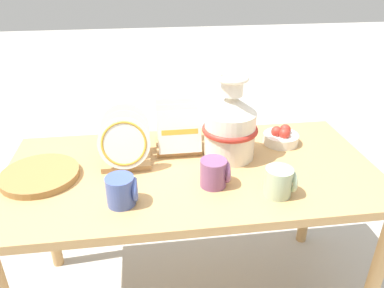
# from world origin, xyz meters

# --- Properties ---
(display_table) EXTENTS (1.48, 0.73, 0.74)m
(display_table) POSITION_xyz_m (0.00, 0.00, 0.65)
(display_table) COLOR tan
(display_table) RESTS_ON ground_plane
(ceramic_vase) EXTENTS (0.23, 0.23, 0.35)m
(ceramic_vase) POSITION_xyz_m (0.17, 0.08, 0.88)
(ceramic_vase) COLOR silver
(ceramic_vase) RESTS_ON display_table
(dish_rack_round_plates) EXTENTS (0.20, 0.21, 0.22)m
(dish_rack_round_plates) POSITION_xyz_m (-0.26, 0.07, 0.82)
(dish_rack_round_plates) COLOR tan
(dish_rack_round_plates) RESTS_ON display_table
(dish_rack_square_plates) EXTENTS (0.20, 0.20, 0.20)m
(dish_rack_square_plates) POSITION_xyz_m (-0.04, 0.18, 0.80)
(dish_rack_square_plates) COLOR tan
(dish_rack_square_plates) RESTS_ON display_table
(wicker_charger_stack) EXTENTS (0.29, 0.29, 0.03)m
(wicker_charger_stack) POSITION_xyz_m (-0.58, 0.01, 0.75)
(wicker_charger_stack) COLOR olive
(wicker_charger_stack) RESTS_ON display_table
(mug_cobalt_glaze) EXTENTS (0.11, 0.10, 0.10)m
(mug_cobalt_glaze) POSITION_xyz_m (-0.27, -0.20, 0.79)
(mug_cobalt_glaze) COLOR #42569E
(mug_cobalt_glaze) RESTS_ON display_table
(mug_sage_glaze) EXTENTS (0.11, 0.10, 0.10)m
(mug_sage_glaze) POSITION_xyz_m (0.28, -0.22, 0.79)
(mug_sage_glaze) COLOR #9EB28E
(mug_sage_glaze) RESTS_ON display_table
(mug_plum_glaze) EXTENTS (0.11, 0.10, 0.10)m
(mug_plum_glaze) POSITION_xyz_m (0.07, -0.13, 0.79)
(mug_plum_glaze) COLOR #7A4770
(mug_plum_glaze) RESTS_ON display_table
(fruit_bowl) EXTENTS (0.16, 0.16, 0.08)m
(fruit_bowl) POSITION_xyz_m (0.42, 0.16, 0.77)
(fruit_bowl) COLOR silver
(fruit_bowl) RESTS_ON display_table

